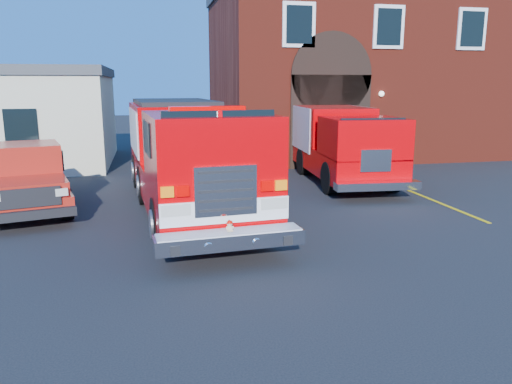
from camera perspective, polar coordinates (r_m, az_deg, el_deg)
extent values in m
plane|color=black|center=(12.39, -1.18, -4.73)|extent=(100.00, 100.00, 0.00)
cube|color=#DEB60B|center=(15.79, 21.91, -1.88)|extent=(0.12, 3.00, 0.01)
cube|color=#DEB60B|center=(18.28, 16.71, 0.32)|extent=(0.12, 3.00, 0.01)
cube|color=#DEB60B|center=(20.90, 12.78, 1.99)|extent=(0.12, 3.00, 0.01)
cube|color=maroon|center=(28.00, 11.81, 12.78)|extent=(15.00, 10.00, 8.00)
cube|color=black|center=(22.08, 8.48, 7.91)|extent=(3.60, 0.12, 4.00)
cylinder|color=black|center=(22.03, 8.65, 13.11)|extent=(3.60, 0.12, 3.60)
cube|color=black|center=(21.65, 4.94, 18.52)|extent=(1.40, 0.10, 1.80)
cube|color=black|center=(23.12, 14.94, 17.77)|extent=(1.40, 0.10, 1.80)
cube|color=black|center=(25.15, 23.45, 16.72)|extent=(1.40, 0.10, 1.80)
cube|color=black|center=(21.21, -25.27, 6.71)|extent=(1.20, 0.10, 1.40)
cylinder|color=black|center=(11.31, -10.85, -3.53)|extent=(0.46, 1.19, 1.17)
cylinder|color=black|center=(11.76, 0.53, -2.70)|extent=(0.46, 1.19, 1.17)
cube|color=#D10005|center=(14.67, -7.80, 1.47)|extent=(3.42, 9.73, 0.96)
cube|color=#D10005|center=(16.90, -9.25, 7.01)|extent=(3.02, 4.87, 1.70)
cube|color=#D10005|center=(11.48, -5.52, 4.97)|extent=(2.92, 3.60, 1.59)
cube|color=black|center=(10.14, -4.08, 6.46)|extent=(2.33, 0.27, 1.00)
cube|color=#C30100|center=(11.40, -5.61, 9.37)|extent=(1.72, 0.50, 0.15)
cube|color=white|center=(10.02, -3.45, -2.24)|extent=(2.65, 0.28, 0.47)
cube|color=silver|center=(9.91, -3.47, 0.12)|extent=(1.27, 0.17, 1.00)
cube|color=silver|center=(9.88, -3.01, -5.45)|extent=(3.01, 0.82, 0.30)
cube|color=#B7B7BF|center=(16.77, -13.81, 6.78)|extent=(0.35, 3.81, 1.38)
cube|color=#B7B7BF|center=(17.12, -4.78, 7.20)|extent=(0.35, 3.81, 1.38)
sphere|color=beige|center=(9.82, -3.03, -4.19)|extent=(0.14, 0.14, 0.13)
sphere|color=beige|center=(9.78, -3.03, -3.65)|extent=(0.12, 0.12, 0.11)
sphere|color=beige|center=(9.78, -3.28, -3.43)|extent=(0.04, 0.04, 0.04)
sphere|color=beige|center=(9.79, -2.81, -3.39)|extent=(0.04, 0.04, 0.04)
ellipsoid|color=red|center=(9.78, -3.03, -3.45)|extent=(0.12, 0.12, 0.06)
cylinder|color=red|center=(9.77, -3.02, -3.56)|extent=(0.14, 0.14, 0.01)
cylinder|color=black|center=(14.46, -20.85, -1.34)|extent=(0.49, 0.89, 0.84)
cube|color=#A71F14|center=(16.29, -24.82, 0.35)|extent=(3.45, 6.13, 0.47)
cube|color=#A71F14|center=(14.19, -24.71, 0.49)|extent=(2.26, 2.00, 0.37)
cube|color=#A71F14|center=(15.84, -25.06, 3.13)|extent=(2.34, 2.31, 1.05)
cube|color=#A71F14|center=(17.88, -25.12, 2.67)|extent=(2.42, 2.62, 0.58)
cube|color=black|center=(13.40, -24.37, -2.44)|extent=(2.12, 0.66, 0.23)
cylinder|color=black|center=(16.81, 8.44, 1.58)|extent=(0.42, 1.11, 1.09)
cylinder|color=black|center=(17.55, 15.29, 1.73)|extent=(0.42, 1.11, 1.09)
cube|color=#D10005|center=(19.70, 9.23, 3.99)|extent=(3.03, 8.09, 0.89)
cube|color=#D10005|center=(20.99, 8.13, 7.67)|extent=(2.82, 5.12, 1.49)
cube|color=#D10005|center=(16.96, 12.14, 6.12)|extent=(2.64, 2.55, 1.29)
cube|color=#B7B7BF|center=(20.69, 4.76, 7.40)|extent=(0.33, 4.16, 1.69)
cube|color=#B7B7BF|center=(21.38, 11.36, 7.36)|extent=(0.33, 4.16, 1.69)
cube|color=silver|center=(15.83, 13.71, 0.71)|extent=(2.70, 0.63, 0.25)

